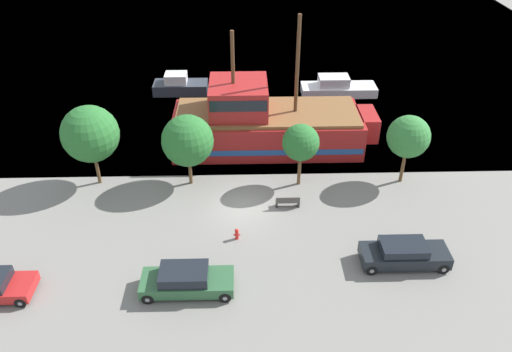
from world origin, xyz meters
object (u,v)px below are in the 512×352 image
(moored_boat_dockside, at_px, (180,86))
(parked_car_curb_front, at_px, (404,254))
(fire_hydrant, at_px, (237,234))
(pirate_ship, at_px, (264,123))
(moored_boat_outer, at_px, (337,88))
(parked_car_curb_mid, at_px, (186,280))
(bench_promenade_east, at_px, (288,202))

(moored_boat_dockside, bearing_deg, parked_car_curb_front, -58.01)
(fire_hydrant, bearing_deg, pirate_ship, 79.48)
(moored_boat_outer, distance_m, parked_car_curb_mid, 28.25)
(parked_car_curb_front, distance_m, fire_hydrant, 9.89)
(parked_car_curb_front, distance_m, bench_promenade_east, 8.36)
(moored_boat_dockside, relative_size, parked_car_curb_mid, 1.04)
(parked_car_curb_mid, bearing_deg, moored_boat_outer, 64.20)
(moored_boat_dockside, distance_m, moored_boat_outer, 15.30)
(parked_car_curb_front, bearing_deg, pirate_ship, 118.14)
(moored_boat_outer, bearing_deg, moored_boat_dockside, 177.22)
(moored_boat_outer, xyz_separation_m, parked_car_curb_front, (-0.04, -23.67, 0.07))
(pirate_ship, height_order, fire_hydrant, pirate_ship)
(fire_hydrant, distance_m, bench_promenade_east, 4.62)
(parked_car_curb_mid, distance_m, bench_promenade_east, 9.53)
(parked_car_curb_mid, bearing_deg, moored_boat_dockside, 96.51)
(moored_boat_outer, distance_m, fire_hydrant, 23.31)
(parked_car_curb_front, relative_size, bench_promenade_east, 3.13)
(moored_boat_dockside, relative_size, fire_hydrant, 6.78)
(parked_car_curb_mid, bearing_deg, bench_promenade_east, 50.56)
(parked_car_curb_front, relative_size, fire_hydrant, 6.52)
(pirate_ship, distance_m, parked_car_curb_front, 15.84)
(parked_car_curb_front, xyz_separation_m, fire_hydrant, (-9.58, 2.43, -0.34))
(fire_hydrant, bearing_deg, moored_boat_outer, 65.63)
(parked_car_curb_front, distance_m, parked_car_curb_mid, 12.38)
(moored_boat_outer, height_order, bench_promenade_east, moored_boat_outer)
(moored_boat_dockside, distance_m, parked_car_curb_front, 28.78)
(moored_boat_dockside, bearing_deg, parked_car_curb_mid, -83.49)
(moored_boat_outer, height_order, fire_hydrant, moored_boat_outer)
(pirate_ship, bearing_deg, parked_car_curb_mid, -107.05)
(pirate_ship, bearing_deg, moored_boat_outer, 52.47)
(moored_boat_dockside, xyz_separation_m, fire_hydrant, (5.66, -21.98, -0.33))
(pirate_ship, height_order, parked_car_curb_front, pirate_ship)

